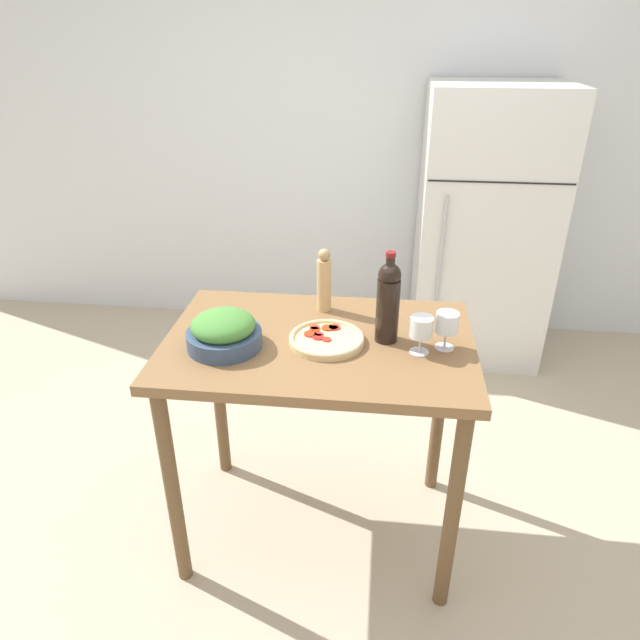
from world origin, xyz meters
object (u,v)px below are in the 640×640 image
Objects in this scene: wine_glass_near at (421,329)px; wine_glass_far at (447,324)px; salad_bowl at (224,332)px; pepper_mill at (324,281)px; homemade_pizza at (327,339)px; wine_bottle at (388,300)px; refrigerator at (484,229)px.

wine_glass_far is at bearing 25.09° from wine_glass_near.
wine_glass_far is at bearing 5.78° from salad_bowl.
wine_glass_far is at bearing -29.04° from pepper_mill.
homemade_pizza is at bearing -81.92° from pepper_mill.
pepper_mill is at bearing 138.92° from wine_bottle.
homemade_pizza is at bearing 11.20° from salad_bowl.
wine_glass_far is 0.51× the size of homemade_pizza.
refrigerator is 2.12m from salad_bowl.
wine_bottle is (-0.59, -1.65, 0.27)m from refrigerator.
pepper_mill is at bearing 141.14° from wine_glass_near.
wine_bottle reaches higher than pepper_mill.
refrigerator is 1.68m from pepper_mill.
wine_bottle is 0.26m from homemade_pizza.
pepper_mill is (-0.46, 0.26, 0.03)m from wine_glass_far.
wine_bottle is 2.45× the size of wine_glass_far.
refrigerator reaches higher than wine_bottle.
homemade_pizza is (-0.21, -0.04, -0.15)m from wine_bottle.
wine_glass_near is at bearing -33.64° from wine_bottle.
salad_bowl is 0.37m from homemade_pizza.
wine_glass_near is 0.51× the size of homemade_pizza.
homemade_pizza is (-0.42, -0.01, -0.08)m from wine_glass_far.
wine_glass_far is at bearing -102.80° from refrigerator.
wine_bottle is 0.22m from wine_glass_far.
wine_bottle is 0.59m from salad_bowl.
pepper_mill reaches higher than salad_bowl.
salad_bowl is (-1.17, -1.77, 0.17)m from refrigerator.
wine_glass_far is (0.09, 0.04, 0.00)m from wine_glass_near.
salad_bowl is 0.97× the size of homemade_pizza.
homemade_pizza is at bearing -115.46° from refrigerator.
pepper_mill is at bearing 150.96° from wine_glass_far.
wine_glass_near is at bearing -105.33° from refrigerator.
wine_glass_far is 0.79m from salad_bowl.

